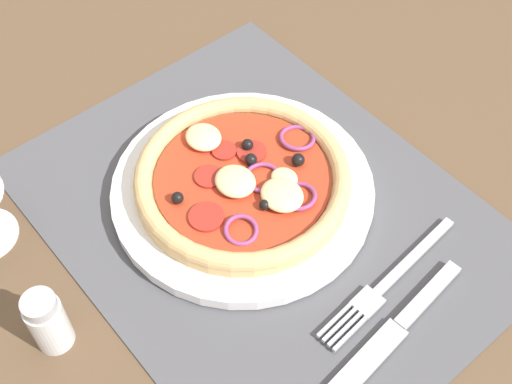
{
  "coord_description": "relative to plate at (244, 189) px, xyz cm",
  "views": [
    {
      "loc": [
        -29.63,
        25.68,
        54.81
      ],
      "look_at": [
        0.87,
        0.0,
        2.74
      ],
      "focal_mm": 48.31,
      "sensor_mm": 36.0,
      "label": 1
    }
  ],
  "objects": [
    {
      "name": "plate",
      "position": [
        0.0,
        0.0,
        0.0
      ],
      "size": [
        25.85,
        25.85,
        1.34
      ],
      "primitive_type": "cylinder",
      "color": "white",
      "rests_on": "placemat"
    },
    {
      "name": "fork",
      "position": [
        -16.33,
        -2.8,
        -0.45
      ],
      "size": [
        3.02,
        18.06,
        0.44
      ],
      "rotation": [
        0.0,
        0.0,
        1.65
      ],
      "color": "#B2B5BA",
      "rests_on": "placemat"
    },
    {
      "name": "pizza",
      "position": [
        -0.04,
        -0.03,
        1.79
      ],
      "size": [
        21.04,
        21.04,
        2.6
      ],
      "color": "tan",
      "rests_on": "plate"
    },
    {
      "name": "pepper_shaker",
      "position": [
        -1.56,
        22.31,
        2.18
      ],
      "size": [
        3.2,
        3.2,
        6.7
      ],
      "color": "silver",
      "rests_on": "ground_plane"
    },
    {
      "name": "knife",
      "position": [
        -20.1,
        0.95,
        -0.42
      ],
      "size": [
        3.6,
        20.07,
        0.62
      ],
      "rotation": [
        0.0,
        0.0,
        1.67
      ],
      "color": "#B2B5BA",
      "rests_on": "placemat"
    },
    {
      "name": "ground_plane",
      "position": [
        -2.9,
        0.22,
        -2.27
      ],
      "size": [
        190.0,
        140.0,
        2.4
      ],
      "primitive_type": "cube",
      "color": "brown"
    },
    {
      "name": "placemat",
      "position": [
        -2.9,
        0.22,
        -0.87
      ],
      "size": [
        46.19,
        35.72,
        0.4
      ],
      "primitive_type": "cube",
      "color": "#4C4C51",
      "rests_on": "ground_plane"
    }
  ]
}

